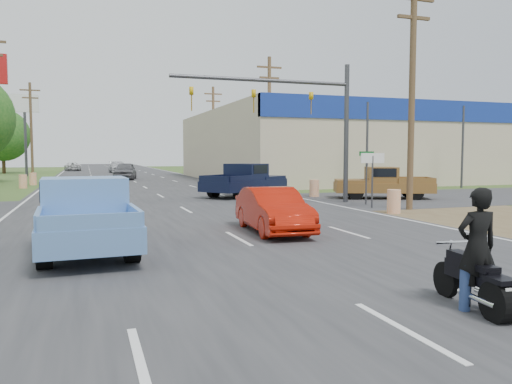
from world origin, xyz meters
name	(u,v)px	position (x,y,z in m)	size (l,w,h in m)	color
ground	(404,331)	(0.00, 0.00, 0.00)	(200.00, 200.00, 0.00)	#325020
main_road	(135,182)	(0.00, 40.00, 0.01)	(15.00, 180.00, 0.02)	#2D2D30
cross_road	(178,206)	(0.00, 18.00, 0.01)	(120.00, 10.00, 0.02)	#2D2D30
dirt_verge	(487,216)	(11.00, 10.00, 0.01)	(8.00, 18.00, 0.01)	brown
big_box_store	(433,147)	(32.00, 39.93, 3.31)	(50.00, 28.10, 6.60)	#B7A88C
utility_pole_1	(412,89)	(9.50, 13.00, 5.32)	(2.00, 0.28, 10.00)	#4C3823
utility_pole_2	(269,118)	(9.50, 31.00, 5.32)	(2.00, 0.28, 10.00)	#4C3823
utility_pole_3	(213,129)	(9.50, 49.00, 5.32)	(2.00, 0.28, 10.00)	#4C3823
utility_pole_6	(31,127)	(-9.50, 52.00, 5.32)	(2.00, 0.28, 10.00)	#4C3823
tree_2	(3,135)	(-14.20, 66.00, 4.95)	(6.72, 6.72, 8.32)	#422D19
tree_3	(430,134)	(55.00, 70.00, 6.19)	(8.40, 8.40, 10.40)	#422D19
tree_5	(255,138)	(30.00, 95.00, 5.88)	(7.98, 7.98, 9.88)	#422D19
barrel_0	(394,202)	(8.00, 12.00, 0.50)	(0.56, 0.56, 1.00)	orange
barrel_1	(314,188)	(8.40, 20.50, 0.50)	(0.56, 0.56, 1.00)	orange
barrel_2	(23,182)	(-8.50, 34.00, 0.50)	(0.56, 0.56, 1.00)	orange
barrel_3	(33,179)	(-8.20, 38.00, 0.50)	(0.56, 0.56, 1.00)	orange
pole_sign_left_far	(25,112)	(-10.50, 56.00, 7.17)	(3.00, 0.35, 9.20)	#3F3F44
lane_sign	(373,167)	(8.20, 14.00, 1.90)	(1.20, 0.08, 2.52)	#3F3F44
street_name_sign	(366,172)	(8.80, 15.50, 1.61)	(0.80, 0.08, 2.61)	#3F3F44
signal_mast	(298,107)	(5.82, 17.00, 4.80)	(9.12, 0.40, 7.00)	#3F3F44
red_convertible	(273,210)	(1.40, 8.85, 0.70)	(1.48, 4.25, 1.40)	#AF1708
motorcycle	(478,284)	(1.60, 0.37, 0.45)	(0.63, 1.98, 1.00)	black
rider	(477,253)	(1.60, 0.41, 0.93)	(0.68, 0.44, 1.85)	black
blue_pickup	(85,214)	(-4.20, 7.56, 0.95)	(2.42, 5.75, 1.88)	black
navy_pickup	(246,180)	(4.79, 22.16, 0.97)	(6.01, 5.22, 1.93)	black
brown_pickup	(381,183)	(11.40, 18.24, 0.89)	(5.70, 3.95, 1.77)	black
distant_car_grey	(125,171)	(-0.50, 44.82, 0.85)	(2.00, 4.97, 1.69)	#58585D
distant_car_silver	(118,167)	(-0.03, 63.70, 0.76)	(2.14, 5.26, 1.53)	silver
distant_car_white	(72,167)	(-6.05, 74.22, 0.64)	(2.14, 4.63, 1.29)	silver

